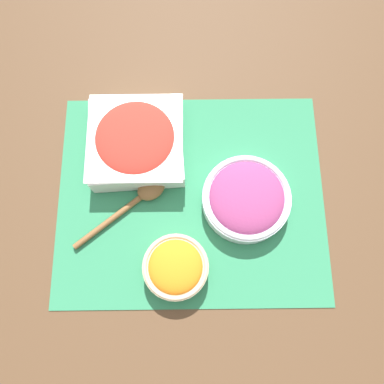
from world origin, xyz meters
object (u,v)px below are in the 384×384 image
(onion_bowl, at_px, (247,198))
(carrot_bowl, at_px, (177,267))
(tomato_bowl, at_px, (137,141))

(onion_bowl, bearing_deg, carrot_bowl, -136.41)
(tomato_bowl, height_order, onion_bowl, tomato_bowl)
(tomato_bowl, distance_m, onion_bowl, 0.26)
(carrot_bowl, relative_size, tomato_bowl, 0.62)
(carrot_bowl, bearing_deg, tomato_bowl, 107.71)
(tomato_bowl, bearing_deg, onion_bowl, -28.77)
(carrot_bowl, distance_m, tomato_bowl, 0.27)
(tomato_bowl, xyz_separation_m, onion_bowl, (0.22, -0.12, -0.01))
(carrot_bowl, distance_m, onion_bowl, 0.20)
(carrot_bowl, xyz_separation_m, tomato_bowl, (-0.08, 0.26, 0.01))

